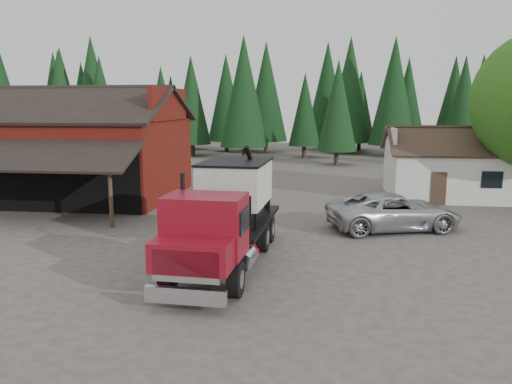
# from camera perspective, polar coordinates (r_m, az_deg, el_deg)

# --- Properties ---
(ground) EXTENTS (120.00, 120.00, 0.00)m
(ground) POSITION_cam_1_polar(r_m,az_deg,el_deg) (21.89, -4.70, -5.85)
(ground) COLOR #4A423A
(ground) RESTS_ON ground
(red_barn) EXTENTS (12.80, 13.63, 7.18)m
(red_barn) POSITION_cam_1_polar(r_m,az_deg,el_deg) (34.35, -19.43, 3.93)
(red_barn) COLOR #5E150F
(red_barn) RESTS_ON ground
(farmhouse) EXTENTS (8.60, 6.42, 4.65)m
(farmhouse) POSITION_cam_1_polar(r_m,az_deg,el_deg) (34.89, 21.54, 2.19)
(farmhouse) COLOR silver
(farmhouse) RESTS_ON ground
(conifer_backdrop) EXTENTS (76.00, 16.00, 16.00)m
(conifer_backdrop) POSITION_cam_1_polar(r_m,az_deg,el_deg) (63.02, 3.37, 4.49)
(conifer_backdrop) COLOR black
(conifer_backdrop) RESTS_ON ground
(near_pine_a) EXTENTS (4.40, 4.40, 11.40)m
(near_pine_a) POSITION_cam_1_polar(r_m,az_deg,el_deg) (55.34, -21.44, 9.71)
(near_pine_a) COLOR #382619
(near_pine_a) RESTS_ON ground
(near_pine_b) EXTENTS (3.96, 3.96, 10.40)m
(near_pine_b) POSITION_cam_1_polar(r_m,az_deg,el_deg) (50.60, 9.32, 9.73)
(near_pine_b) COLOR #382619
(near_pine_b) RESTS_ON ground
(near_pine_d) EXTENTS (5.28, 5.28, 13.40)m
(near_pine_d) POSITION_cam_1_polar(r_m,az_deg,el_deg) (55.26, -1.39, 11.42)
(near_pine_d) COLOR #382619
(near_pine_d) RESTS_ON ground
(feed_truck) EXTENTS (3.08, 9.72, 4.33)m
(feed_truck) POSITION_cam_1_polar(r_m,az_deg,el_deg) (18.62, -3.45, -2.22)
(feed_truck) COLOR black
(feed_truck) RESTS_ON ground
(silver_car) EXTENTS (6.94, 4.64, 1.77)m
(silver_car) POSITION_cam_1_polar(r_m,az_deg,el_deg) (24.88, 15.49, -2.16)
(silver_car) COLOR #B3B7BB
(silver_car) RESTS_ON ground
(equip_box) EXTENTS (1.16, 1.30, 0.60)m
(equip_box) POSITION_cam_1_polar(r_m,az_deg,el_deg) (20.54, -1.14, -6.01)
(equip_box) COLOR maroon
(equip_box) RESTS_ON ground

